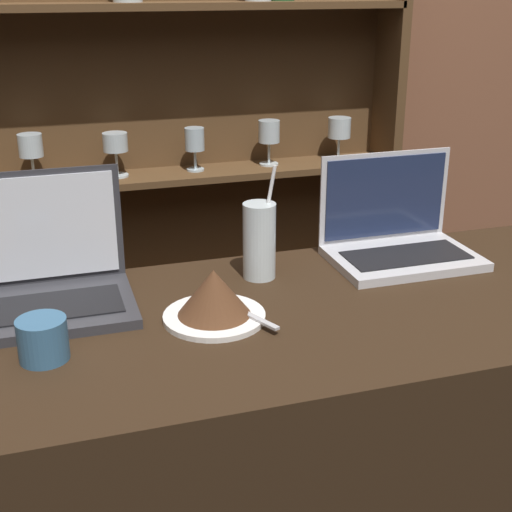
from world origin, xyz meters
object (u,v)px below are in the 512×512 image
at_px(water_glass, 259,241).
at_px(coffee_cup, 43,339).
at_px(laptop_far, 397,235).
at_px(cake_plate, 214,297).
at_px(laptop_near, 44,278).

xyz_separation_m(water_glass, coffee_cup, (-0.42, -0.21, -0.04)).
bearing_deg(water_glass, laptop_far, 3.70).
bearing_deg(coffee_cup, cake_plate, 10.90).
xyz_separation_m(cake_plate, water_glass, (0.13, 0.16, 0.03)).
bearing_deg(cake_plate, coffee_cup, -169.10).
bearing_deg(laptop_near, cake_plate, -27.95).
relative_size(laptop_far, cake_plate, 1.64).
height_order(laptop_far, coffee_cup, laptop_far).
distance_m(laptop_far, coffee_cup, 0.76).
bearing_deg(laptop_far, cake_plate, -158.11).
relative_size(laptop_near, water_glass, 1.36).
bearing_deg(cake_plate, laptop_far, 21.89).
relative_size(laptop_near, cake_plate, 1.67).
bearing_deg(water_glass, coffee_cup, -153.04).
distance_m(laptop_far, water_glass, 0.31).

